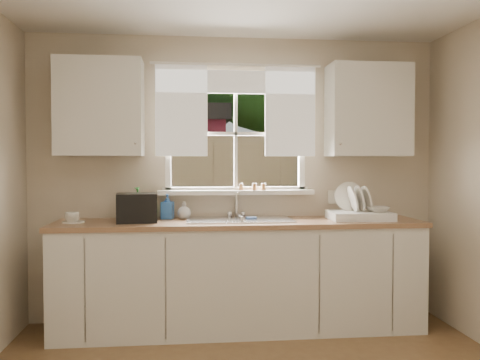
{
  "coord_description": "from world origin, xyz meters",
  "views": [
    {
      "loc": [
        -0.44,
        -2.5,
        1.4
      ],
      "look_at": [
        0.0,
        1.65,
        1.25
      ],
      "focal_mm": 38.0,
      "sensor_mm": 36.0,
      "label": 1
    }
  ],
  "objects": [
    {
      "name": "room_walls",
      "position": [
        0.0,
        -0.07,
        1.24
      ],
      "size": [
        3.62,
        4.02,
        2.5
      ],
      "color": "beige",
      "rests_on": "ground"
    },
    {
      "name": "window",
      "position": [
        0.0,
        2.0,
        1.49
      ],
      "size": [
        1.38,
        0.16,
        1.06
      ],
      "color": "white",
      "rests_on": "room_walls"
    },
    {
      "name": "curtains",
      "position": [
        0.0,
        1.95,
        1.93
      ],
      "size": [
        1.5,
        0.03,
        0.81
      ],
      "color": "white",
      "rests_on": "room_walls"
    },
    {
      "name": "base_cabinets",
      "position": [
        0.0,
        1.68,
        0.43
      ],
      "size": [
        3.0,
        0.62,
        0.87
      ],
      "primitive_type": "cube",
      "color": "silver",
      "rests_on": "ground"
    },
    {
      "name": "countertop",
      "position": [
        0.0,
        1.68,
        0.89
      ],
      "size": [
        3.04,
        0.65,
        0.04
      ],
      "primitive_type": "cube",
      "color": "#8F6747",
      "rests_on": "base_cabinets"
    },
    {
      "name": "upper_cabinet_left",
      "position": [
        -1.15,
        1.82,
        1.85
      ],
      "size": [
        0.7,
        0.33,
        0.8
      ],
      "primitive_type": "cube",
      "color": "silver",
      "rests_on": "room_walls"
    },
    {
      "name": "upper_cabinet_right",
      "position": [
        1.15,
        1.82,
        1.85
      ],
      "size": [
        0.7,
        0.33,
        0.8
      ],
      "primitive_type": "cube",
      "color": "silver",
      "rests_on": "room_walls"
    },
    {
      "name": "wall_outlet",
      "position": [
        0.88,
        1.99,
        1.08
      ],
      "size": [
        0.08,
        0.01,
        0.12
      ],
      "primitive_type": "cube",
      "color": "beige",
      "rests_on": "room_walls"
    },
    {
      "name": "sill_jars",
      "position": [
        0.15,
        1.94,
        1.18
      ],
      "size": [
        0.24,
        0.04,
        0.06
      ],
      "color": "brown",
      "rests_on": "window"
    },
    {
      "name": "backyard",
      "position": [
        0.58,
        8.42,
        3.46
      ],
      "size": [
        20.0,
        10.0,
        6.13
      ],
      "color": "#335421",
      "rests_on": "ground"
    },
    {
      "name": "sink",
      "position": [
        0.0,
        1.71,
        0.84
      ],
      "size": [
        0.88,
        0.52,
        0.4
      ],
      "color": "#B7B7BC",
      "rests_on": "countertop"
    },
    {
      "name": "dish_rack",
      "position": [
        1.02,
        1.66,
        0.97
      ],
      "size": [
        0.53,
        0.41,
        0.32
      ],
      "color": "white",
      "rests_on": "countertop"
    },
    {
      "name": "bowl",
      "position": [
        1.16,
        1.61,
        1.0
      ],
      "size": [
        0.2,
        0.2,
        0.05
      ],
      "primitive_type": "imported",
      "rotation": [
        0.0,
        0.0,
        -0.03
      ],
      "color": "silver",
      "rests_on": "dish_rack"
    },
    {
      "name": "soap_bottle_a",
      "position": [
        -0.85,
        1.88,
        1.05
      ],
      "size": [
        0.14,
        0.14,
        0.27
      ],
      "primitive_type": "imported",
      "rotation": [
        0.0,
        0.0,
        -0.36
      ],
      "color": "#2A812D",
      "rests_on": "countertop"
    },
    {
      "name": "soap_bottle_b",
      "position": [
        -0.6,
        1.88,
        1.02
      ],
      "size": [
        0.12,
        0.12,
        0.22
      ],
      "primitive_type": "imported",
      "rotation": [
        0.0,
        0.0,
        -0.23
      ],
      "color": "#3169BB",
      "rests_on": "countertop"
    },
    {
      "name": "soap_bottle_c",
      "position": [
        -0.46,
        1.87,
        0.98
      ],
      "size": [
        0.15,
        0.15,
        0.15
      ],
      "primitive_type": "imported",
      "rotation": [
        0.0,
        0.0,
        -0.31
      ],
      "color": "beige",
      "rests_on": "countertop"
    },
    {
      "name": "saucer",
      "position": [
        -1.35,
        1.69,
        0.92
      ],
      "size": [
        0.18,
        0.18,
        0.01
      ],
      "primitive_type": "cylinder",
      "color": "white",
      "rests_on": "countertop"
    },
    {
      "name": "cup",
      "position": [
        -1.35,
        1.66,
        0.95
      ],
      "size": [
        0.13,
        0.13,
        0.09
      ],
      "primitive_type": "imported",
      "rotation": [
        0.0,
        0.0,
        -0.23
      ],
      "color": "beige",
      "rests_on": "countertop"
    },
    {
      "name": "black_appliance",
      "position": [
        -0.84,
        1.67,
        1.03
      ],
      "size": [
        0.35,
        0.31,
        0.23
      ],
      "primitive_type": "cube",
      "rotation": [
        0.0,
        0.0,
        0.1
      ],
      "color": "black",
      "rests_on": "countertop"
    }
  ]
}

